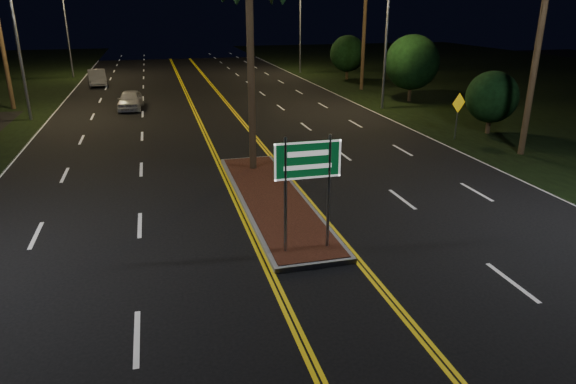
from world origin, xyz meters
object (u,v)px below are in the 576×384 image
object	(u,v)px
streetlight_right_far	(297,14)
shrub_near	(492,97)
median_island	(272,199)
highway_sign	(308,171)
car_far	(97,76)
warning_sign	(458,110)
car_near	(130,98)
streetlight_left_mid	(21,21)
shrub_far	(348,54)
streetlight_right_mid	(382,19)
shrub_mid	(412,62)
streetlight_left_far	(69,15)

from	to	relation	value
streetlight_right_far	shrub_near	distance (m)	28.39
streetlight_right_far	shrub_near	xyz separation A→B (m)	(2.89, -28.00, -3.71)
median_island	highway_sign	size ratio (longest dim) A/B	3.20
car_far	warning_sign	bearing A→B (deg)	-58.74
highway_sign	car_near	size ratio (longest dim) A/B	0.74
highway_sign	streetlight_right_far	distance (m)	40.74
car_far	warning_sign	world-z (taller)	warning_sign
streetlight_left_mid	warning_sign	distance (m)	24.56
median_island	shrub_far	distance (m)	32.19
highway_sign	streetlight_left_mid	size ratio (longest dim) A/B	0.36
streetlight_right_mid	warning_sign	size ratio (longest dim) A/B	3.82
streetlight_right_mid	shrub_near	xyz separation A→B (m)	(2.89, -8.00, -3.71)
streetlight_right_far	warning_sign	size ratio (longest dim) A/B	3.82
shrub_far	streetlight_right_mid	bearing A→B (deg)	-102.82
streetlight_right_mid	shrub_near	bearing A→B (deg)	-70.16
shrub_far	streetlight_left_mid	bearing A→B (deg)	-153.82
car_near	car_far	world-z (taller)	car_far
streetlight_right_mid	shrub_far	distance (m)	14.74
shrub_mid	car_near	size ratio (longest dim) A/B	1.07
highway_sign	shrub_mid	world-z (taller)	shrub_mid
median_island	streetlight_right_mid	xyz separation A→B (m)	(10.61, 15.00, 5.57)
shrub_far	car_near	bearing A→B (deg)	-152.07
shrub_far	car_far	distance (m)	22.22
streetlight_left_far	shrub_near	xyz separation A→B (m)	(24.11, -30.00, -3.71)
car_far	warning_sign	xyz separation A→B (m)	(19.39, -24.57, 0.75)
shrub_far	car_near	world-z (taller)	shrub_far
car_far	shrub_mid	bearing A→B (deg)	-38.93
highway_sign	streetlight_left_mid	distance (m)	23.93
highway_sign	car_near	xyz separation A→B (m)	(-5.24, 23.11, -1.68)
streetlight_left_far	shrub_near	bearing A→B (deg)	-51.21
streetlight_left_mid	warning_sign	size ratio (longest dim) A/B	3.82
highway_sign	car_near	bearing A→B (deg)	102.78
shrub_near	shrub_mid	bearing A→B (deg)	87.14
shrub_mid	streetlight_right_far	bearing A→B (deg)	100.66
shrub_mid	car_far	distance (m)	26.33
streetlight_left_mid	streetlight_right_far	world-z (taller)	same
streetlight_left_mid	streetlight_left_far	bearing A→B (deg)	90.00
shrub_mid	warning_sign	xyz separation A→B (m)	(-2.90, -10.69, -1.21)
shrub_near	streetlight_right_mid	bearing A→B (deg)	109.84
streetlight_right_far	shrub_mid	world-z (taller)	streetlight_right_far
streetlight_left_mid	car_near	bearing A→B (deg)	19.54
median_island	car_near	distance (m)	19.63
streetlight_left_far	streetlight_right_far	xyz separation A→B (m)	(21.23, -2.00, 0.00)
highway_sign	streetlight_left_far	size ratio (longest dim) A/B	0.36
highway_sign	shrub_far	xyz separation A→B (m)	(13.80, 33.20, -0.07)
streetlight_right_mid	highway_sign	bearing A→B (deg)	-118.93
streetlight_left_far	car_near	size ratio (longest dim) A/B	2.09
shrub_near	car_far	distance (m)	32.35
streetlight_left_far	streetlight_right_far	distance (m)	21.32
median_island	shrub_mid	bearing A→B (deg)	50.53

